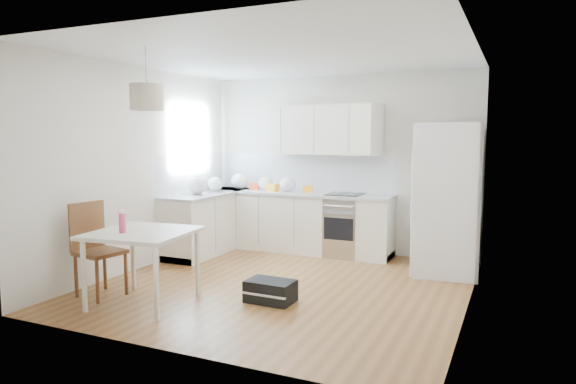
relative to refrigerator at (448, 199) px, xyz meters
The scene contains 29 objects.
floor 2.43m from the refrigerator, 139.66° to the right, with size 4.20×4.20×0.00m, color brown.
ceiling 2.82m from the refrigerator, 139.66° to the right, with size 4.20×4.20×0.00m, color white.
wall_back 1.86m from the refrigerator, 158.95° to the left, with size 4.20×4.20×0.00m, color silver.
wall_left 4.08m from the refrigerator, 159.19° to the right, with size 4.20×4.20×0.00m, color silver.
wall_right 1.55m from the refrigerator, 74.58° to the right, with size 4.20×4.20×0.00m, color silver.
window_glassblock 3.88m from the refrigerator, behind, with size 0.02×1.00×1.00m, color #BFE0F9.
cabinets_back 2.39m from the refrigerator, behind, with size 3.00×0.60×0.88m, color white.
cabinets_left 3.55m from the refrigerator, behind, with size 0.60×1.80×0.88m, color white.
counter_back 2.33m from the refrigerator, behind, with size 3.02×0.64×0.04m, color #A3A6A8.
counter_left 3.51m from the refrigerator, behind, with size 0.64×1.82×0.04m, color #A3A6A8.
backsplash_back 2.40m from the refrigerator, 164.25° to the left, with size 3.00×0.01×0.58m, color white.
backsplash_left 3.81m from the refrigerator, behind, with size 0.01×1.80×0.58m, color white.
upper_cabinets 2.12m from the refrigerator, 165.03° to the left, with size 1.70×0.32×0.75m, color white.
range_oven 1.63m from the refrigerator, 166.70° to the left, with size 0.50×0.61×0.88m, color #B1B3B6, non-canonical shape.
sink 3.51m from the refrigerator, behind, with size 0.50×0.80×0.16m, color #B1B3B6, non-canonical shape.
refrigerator is the anchor object (origin of this frame).
dining_table 3.84m from the refrigerator, 136.26° to the right, with size 1.10×1.10×0.79m.
dining_chair 4.30m from the refrigerator, 141.88° to the right, with size 0.44×0.44×1.05m, color #4C2716, non-canonical shape.
drink_bottle 4.03m from the refrigerator, 135.68° to the right, with size 0.07×0.07×0.24m, color #DA3C6D.
gym_bag 2.71m from the refrigerator, 127.34° to the right, with size 0.51×0.33×0.24m, color black.
pendant_lamp 3.94m from the refrigerator, 136.32° to the right, with size 0.34×0.34×0.27m, color #C1B194.
grocery_bag_a 3.32m from the refrigerator, behind, with size 0.28×0.24×0.26m, color white.
grocery_bag_b 2.88m from the refrigerator, behind, with size 0.24×0.21×0.22m, color white.
grocery_bag_c 2.47m from the refrigerator, behind, with size 0.25×0.21×0.23m, color white.
grocery_bag_d 3.53m from the refrigerator, behind, with size 0.24×0.21×0.22m, color white.
grocery_bag_e 3.56m from the refrigerator, behind, with size 0.29×0.24×0.26m, color white.
snack_orange 2.16m from the refrigerator, 169.37° to the left, with size 0.15×0.09×0.10m, color orange.
snack_yellow 2.69m from the refrigerator, behind, with size 0.18×0.11×0.12m, color #FAA227.
snack_red 3.09m from the refrigerator, behind, with size 0.15×0.10×0.11m, color #BE3717.
Camera 1 is at (2.53, -5.43, 1.78)m, focal length 32.00 mm.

